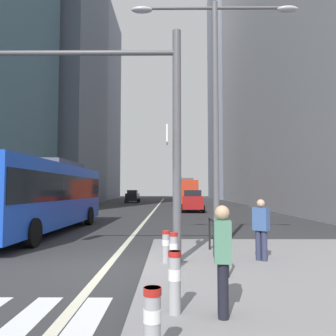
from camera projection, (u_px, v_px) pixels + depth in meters
The scene contains 19 objects.
ground_plane at pixel (151, 213), 28.54m from camera, with size 160.00×160.00×0.00m, color #303033.
lane_centre_line at pixel (156, 207), 38.52m from camera, with size 0.20×80.00×0.01m, color beige.
office_tower_left_mid at pixel (49, 78), 49.36m from camera, with size 13.78×17.85×36.16m, color slate.
office_tower_left_far at pixel (89, 104), 73.81m from camera, with size 10.52×21.32×41.03m, color slate.
office_tower_right_mid at pixel (266, 69), 55.07m from camera, with size 10.89×21.62×42.82m, color #9E9EA3.
office_tower_right_far at pixel (238, 88), 78.49m from camera, with size 11.86×18.72×50.70m, color slate.
city_bus_blue_oncoming at pixel (42, 193), 15.51m from camera, with size 2.83×11.80×3.40m.
city_bus_red_receding at pixel (184, 191), 44.51m from camera, with size 2.92×11.28×3.40m.
car_oncoming_mid at pixel (133, 196), 53.09m from camera, with size 2.04×4.30×1.94m.
car_receding_near at pixel (192, 201), 30.77m from camera, with size 2.17×4.65×1.94m.
traffic_signal_gantry at pixel (110, 108), 8.88m from camera, with size 5.29×0.65×6.00m.
street_lamp_post at pixel (215, 87), 11.12m from camera, with size 5.50×0.32×8.00m.
bollard_front at pixel (152, 320), 3.62m from camera, with size 0.20×0.20×0.77m.
bollard_left at pixel (175, 279), 5.02m from camera, with size 0.20×0.20×0.90m.
bollard_right at pixel (174, 249), 7.74m from camera, with size 0.20×0.20×0.84m.
bollard_back at pixel (166, 245), 8.54m from camera, with size 0.20×0.20×0.79m.
pedestrian_railing at pixel (217, 233), 8.75m from camera, with size 0.06×3.39×0.98m.
pedestrian_waiting at pixel (223, 255), 4.92m from camera, with size 0.28×0.40×1.58m.
pedestrian_walking at pixel (261, 227), 8.80m from camera, with size 0.45×0.42×1.56m.
Camera 1 is at (1.62, -8.71, 1.95)m, focal length 36.61 mm.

